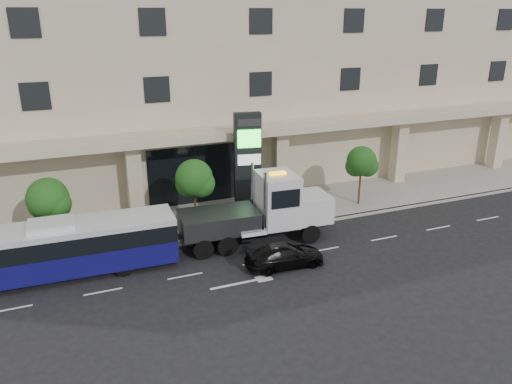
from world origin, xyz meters
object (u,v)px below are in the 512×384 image
city_bus (55,249)px  black_sedan (285,255)px  signage_pylon (248,165)px  tow_truck (263,211)px

city_bus → black_sedan: size_ratio=2.84×
city_bus → black_sedan: bearing=-14.6°
signage_pylon → tow_truck: bearing=-87.3°
black_sedan → signage_pylon: size_ratio=0.63×
black_sedan → tow_truck: bearing=0.3°
black_sedan → signage_pylon: bearing=-3.1°
tow_truck → signage_pylon: size_ratio=1.49×
tow_truck → black_sedan: size_ratio=2.36×
tow_truck → signage_pylon: 4.17m
city_bus → tow_truck: tow_truck is taller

